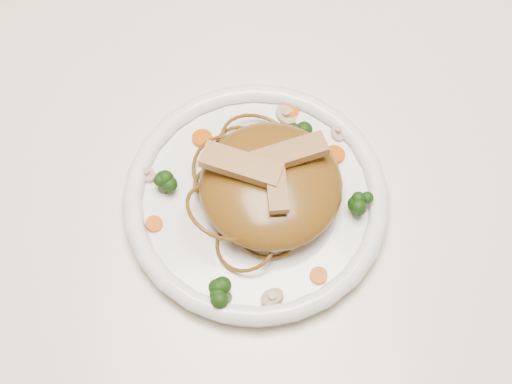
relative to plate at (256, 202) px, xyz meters
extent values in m
plane|color=#4F371B|center=(0.02, 0.07, -0.76)|extent=(4.00, 4.00, 0.00)
cube|color=white|center=(0.02, 0.07, -0.03)|extent=(1.20, 0.80, 0.04)
cylinder|color=brown|center=(0.56, 0.41, -0.40)|extent=(0.06, 0.06, 0.71)
cylinder|color=white|center=(0.00, 0.00, 0.00)|extent=(0.29, 0.29, 0.02)
ellipsoid|color=brown|center=(0.01, 0.00, 0.03)|extent=(0.19, 0.19, 0.05)
cube|color=tan|center=(0.04, 0.01, 0.06)|extent=(0.07, 0.03, 0.01)
cube|color=tan|center=(-0.01, 0.01, 0.06)|extent=(0.08, 0.07, 0.01)
cube|color=tan|center=(0.02, -0.02, 0.06)|extent=(0.03, 0.06, 0.01)
cylinder|color=#D65007|center=(0.06, 0.09, 0.01)|extent=(0.03, 0.03, 0.00)
cylinder|color=#D65007|center=(-0.11, 0.00, 0.01)|extent=(0.02, 0.02, 0.00)
cylinder|color=#D65007|center=(0.09, 0.02, 0.01)|extent=(0.03, 0.03, 0.00)
cylinder|color=#D65007|center=(-0.03, 0.08, 0.01)|extent=(0.02, 0.02, 0.00)
cylinder|color=#D65007|center=(0.03, -0.10, 0.01)|extent=(0.02, 0.02, 0.00)
cylinder|color=beige|center=(-0.02, -0.11, 0.01)|extent=(0.03, 0.03, 0.01)
cylinder|color=beige|center=(0.10, 0.05, 0.01)|extent=(0.02, 0.02, 0.01)
cylinder|color=beige|center=(-0.10, 0.06, 0.01)|extent=(0.03, 0.03, 0.01)
cylinder|color=beige|center=(0.06, 0.08, 0.01)|extent=(0.03, 0.03, 0.01)
camera|label=1|loc=(-0.09, -0.31, 0.67)|focal=51.06mm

